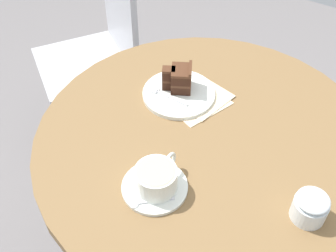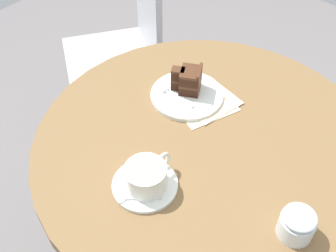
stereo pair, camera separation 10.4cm
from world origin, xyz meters
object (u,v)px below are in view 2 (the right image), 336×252
object	(u,v)px
coffee_cup	(146,176)
napkin	(204,101)
saucer	(145,185)
sugar_pot	(297,224)
teaspoon	(134,199)
cafe_chair	(129,41)
fork	(170,94)
cake_slice	(189,80)
cake_plate	(187,95)

from	to	relation	value
coffee_cup	napkin	xyz separation A→B (m)	(0.31, 0.07, -0.04)
saucer	sugar_pot	xyz separation A→B (m)	(0.11, -0.32, 0.03)
teaspoon	cafe_chair	world-z (taller)	cafe_chair
teaspoon	sugar_pot	distance (m)	0.35
fork	napkin	xyz separation A→B (m)	(0.05, -0.08, -0.01)
napkin	fork	bearing A→B (deg)	119.99
coffee_cup	teaspoon	distance (m)	0.06
sugar_pot	coffee_cup	bearing A→B (deg)	109.49
teaspoon	cake_slice	size ratio (longest dim) A/B	0.87
cake_plate	sugar_pot	xyz separation A→B (m)	(-0.19, -0.43, 0.03)
teaspoon	fork	world-z (taller)	fork
cake_plate	cake_slice	bearing A→B (deg)	25.99
coffee_cup	sugar_pot	world-z (taller)	sugar_pot
coffee_cup	cafe_chair	size ratio (longest dim) A/B	0.15
cafe_chair	teaspoon	bearing A→B (deg)	-9.72
coffee_cup	cake_plate	xyz separation A→B (m)	(0.30, 0.12, -0.03)
coffee_cup	teaspoon	xyz separation A→B (m)	(-0.05, -0.01, -0.03)
teaspoon	sugar_pot	xyz separation A→B (m)	(0.16, -0.31, 0.02)
coffee_cup	cake_plate	bearing A→B (deg)	22.11
cake_plate	saucer	bearing A→B (deg)	-158.73
cake_plate	napkin	world-z (taller)	cake_plate
cake_slice	cafe_chair	xyz separation A→B (m)	(0.32, 0.56, -0.29)
cake_plate	sugar_pot	world-z (taller)	sugar_pot
teaspoon	cafe_chair	size ratio (longest dim) A/B	0.09
teaspoon	sugar_pot	size ratio (longest dim) A/B	1.08
saucer	fork	world-z (taller)	fork
fork	sugar_pot	world-z (taller)	sugar_pot
coffee_cup	saucer	bearing A→B (deg)	116.19
fork	cafe_chair	bearing A→B (deg)	-32.22
coffee_cup	sugar_pot	distance (m)	0.33
saucer	fork	distance (m)	0.31
cake_plate	cake_slice	size ratio (longest dim) A/B	2.19
sugar_pot	cake_plate	bearing A→B (deg)	66.65
coffee_cup	teaspoon	size ratio (longest dim) A/B	1.60
fork	saucer	bearing A→B (deg)	121.22
teaspoon	fork	distance (m)	0.35
saucer	teaspoon	world-z (taller)	teaspoon
saucer	cake_plate	world-z (taller)	cake_plate
fork	sugar_pot	distance (m)	0.49
cake_plate	cake_slice	world-z (taller)	cake_slice
saucer	teaspoon	bearing A→B (deg)	-166.37
saucer	sugar_pot	size ratio (longest dim) A/B	2.02
teaspoon	cake_plate	bearing A→B (deg)	-110.44
fork	cafe_chair	size ratio (longest dim) A/B	0.15
cake_slice	napkin	xyz separation A→B (m)	(-0.00, -0.06, -0.04)
coffee_cup	cafe_chair	bearing A→B (deg)	47.60
coffee_cup	cake_slice	distance (m)	0.34
napkin	teaspoon	bearing A→B (deg)	-167.70
coffee_cup	cake_slice	xyz separation A→B (m)	(0.31, 0.13, 0.01)
napkin	sugar_pot	world-z (taller)	sugar_pot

